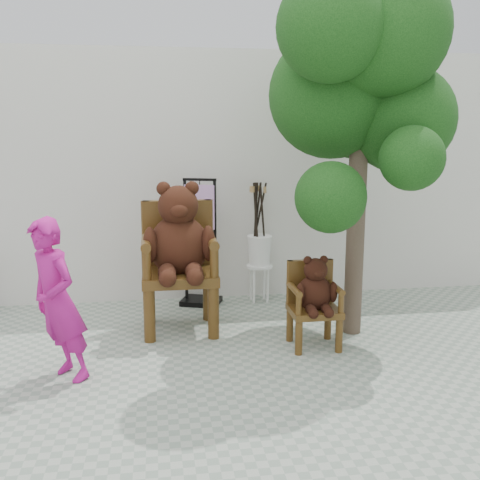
{
  "coord_description": "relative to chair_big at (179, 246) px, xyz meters",
  "views": [
    {
      "loc": [
        -0.43,
        -4.16,
        2.07
      ],
      "look_at": [
        0.43,
        1.45,
        0.95
      ],
      "focal_mm": 42.0,
      "sensor_mm": 36.0,
      "label": 1
    }
  ],
  "objects": [
    {
      "name": "chair_big",
      "position": [
        0.0,
        0.0,
        0.0
      ],
      "size": [
        0.76,
        0.82,
        1.56
      ],
      "color": "#41290E",
      "rests_on": "ground"
    },
    {
      "name": "person",
      "position": [
        -1.04,
        -1.1,
        -0.2
      ],
      "size": [
        0.59,
        0.6,
        1.39
      ],
      "primitive_type": "imported",
      "rotation": [
        0.0,
        0.0,
        -0.84
      ],
      "color": "#B4167E",
      "rests_on": "ground"
    },
    {
      "name": "tree",
      "position": [
        1.68,
        -0.34,
        1.6
      ],
      "size": [
        1.87,
        1.98,
        3.55
      ],
      "rotation": [
        0.0,
        0.0,
        0.23
      ],
      "color": "#413327",
      "rests_on": "ground"
    },
    {
      "name": "display_stand",
      "position": [
        0.29,
        0.85,
        -0.31
      ],
      "size": [
        0.54,
        0.49,
        1.51
      ],
      "rotation": [
        0.0,
        0.0,
        -0.36
      ],
      "color": "black",
      "rests_on": "ground"
    },
    {
      "name": "chair_small",
      "position": [
        1.25,
        -0.66,
        -0.37
      ],
      "size": [
        0.47,
        0.49,
        0.9
      ],
      "color": "#41290E",
      "rests_on": "ground"
    },
    {
      "name": "stool_bucket",
      "position": [
        1.0,
        0.85,
        -0.25
      ],
      "size": [
        0.32,
        0.32,
        1.45
      ],
      "rotation": [
        0.0,
        0.0,
        0.05
      ],
      "color": "white",
      "rests_on": "ground"
    },
    {
      "name": "ground_plane",
      "position": [
        0.2,
        -1.5,
        -0.89
      ],
      "size": [
        60.0,
        60.0,
        0.0
      ],
      "primitive_type": "plane",
      "color": "#969E8E",
      "rests_on": "ground"
    },
    {
      "name": "back_wall",
      "position": [
        0.2,
        1.6,
        0.61
      ],
      "size": [
        9.0,
        1.0,
        3.0
      ],
      "primitive_type": "cube",
      "color": "silver",
      "rests_on": "ground"
    }
  ]
}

